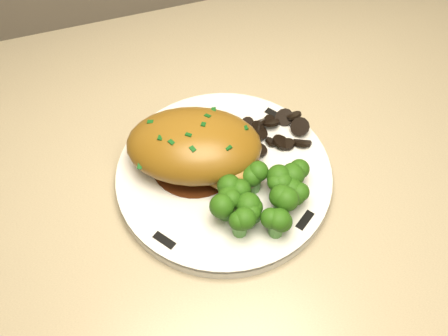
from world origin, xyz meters
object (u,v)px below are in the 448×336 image
object	(u,v)px
plate	(224,177)
chicken_breast	(198,148)
broccoli_florets	(264,198)
counter	(141,325)

from	to	relation	value
plate	chicken_breast	distance (m)	0.05
plate	broccoli_florets	size ratio (longest dim) A/B	2.30
plate	broccoli_florets	bearing A→B (deg)	-65.21
broccoli_florets	chicken_breast	bearing A→B (deg)	122.38
counter	plate	world-z (taller)	counter
counter	chicken_breast	world-z (taller)	counter
plate	chicken_breast	world-z (taller)	chicken_breast
plate	broccoli_florets	distance (m)	0.07
chicken_breast	counter	bearing A→B (deg)	-160.88
plate	broccoli_florets	xyz separation A→B (m)	(0.03, -0.06, 0.03)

